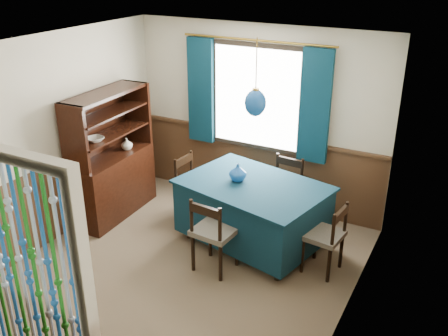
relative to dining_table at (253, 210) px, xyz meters
The scene contains 21 objects.
floor 1.15m from the dining_table, 114.58° to the right, with size 4.00×4.00×0.00m, color brown.
ceiling 2.29m from the dining_table, 114.58° to the right, with size 4.00×4.00×0.00m, color silver.
wall_back 1.38m from the dining_table, 112.60° to the left, with size 3.60×3.60×0.00m, color beige.
wall_front 3.09m from the dining_table, 98.39° to the right, with size 3.60×3.60×0.00m, color beige.
wall_left 2.55m from the dining_table, 156.92° to the right, with size 4.00×4.00×0.00m, color beige.
wall_right 1.84m from the dining_table, 34.93° to the right, with size 4.00×4.00×0.00m, color beige.
wainscot_back 1.12m from the dining_table, 112.89° to the left, with size 3.60×3.60×0.00m, color #4A2F1C.
wainscot_left 2.42m from the dining_table, 156.78° to the right, with size 4.00×4.00×0.00m, color #4A2F1C.
wainscot_right 1.65m from the dining_table, 35.23° to the right, with size 4.00×4.00×0.00m, color #4A2F1C.
window 1.54m from the dining_table, 113.61° to the left, with size 1.32×0.12×1.42m, color black.
doorway 2.98m from the dining_table, 98.57° to the right, with size 1.16×0.12×2.18m, color silver, non-canonical shape.
dining_table is the anchor object (origin of this frame).
chair_near 0.72m from the dining_table, 101.68° to the right, with size 0.48×0.46×0.90m.
chair_far 0.69m from the dining_table, 79.45° to the left, with size 0.48×0.46×0.89m.
chair_left 1.01m from the dining_table, 166.62° to the left, with size 0.44×0.46×0.87m.
chair_right 0.97m from the dining_table, ahead, with size 0.44×0.46×0.84m.
sideboard 2.00m from the dining_table, behind, with size 0.50×1.32×1.71m.
pendant_lamp 1.33m from the dining_table, 110.56° to the right, with size 0.24×0.24×0.86m.
vase_table 0.49m from the dining_table, behind, with size 0.19×0.19×0.20m, color navy.
bowl_shelf 2.12m from the dining_table, 165.44° to the right, with size 0.24×0.24×0.06m, color beige.
vase_sideboard 1.99m from the dining_table, behind, with size 0.17×0.17×0.18m, color beige.
Camera 1 is at (2.62, -3.89, 3.34)m, focal length 40.00 mm.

